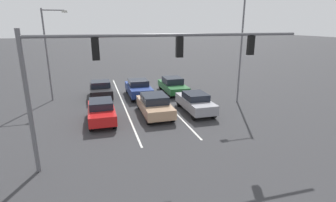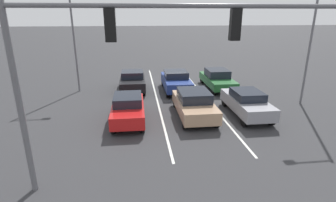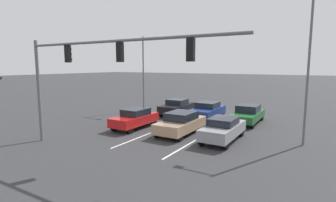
# 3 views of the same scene
# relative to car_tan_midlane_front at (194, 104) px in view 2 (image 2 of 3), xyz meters

# --- Properties ---
(ground_plane) EXTENTS (240.00, 240.00, 0.00)m
(ground_plane) POSITION_rel_car_tan_midlane_front_xyz_m (0.15, -7.50, -0.78)
(ground_plane) COLOR #333335
(lane_stripe_left_divider) EXTENTS (0.12, 18.54, 0.01)m
(lane_stripe_left_divider) POSITION_rel_car_tan_midlane_front_xyz_m (-1.60, -4.23, -0.77)
(lane_stripe_left_divider) COLOR silver
(lane_stripe_left_divider) RESTS_ON ground_plane
(lane_stripe_center_divider) EXTENTS (0.12, 18.54, 0.01)m
(lane_stripe_center_divider) POSITION_rel_car_tan_midlane_front_xyz_m (1.90, -4.23, -0.77)
(lane_stripe_center_divider) COLOR silver
(lane_stripe_center_divider) RESTS_ON ground_plane
(car_tan_midlane_front) EXTENTS (1.94, 4.52, 1.53)m
(car_tan_midlane_front) POSITION_rel_car_tan_midlane_front_xyz_m (0.00, 0.00, 0.00)
(car_tan_midlane_front) COLOR tan
(car_tan_midlane_front) RESTS_ON ground_plane
(car_gray_leftlane_front) EXTENTS (1.75, 4.45, 1.49)m
(car_gray_leftlane_front) POSITION_rel_car_tan_midlane_front_xyz_m (-3.12, 0.15, 0.00)
(car_gray_leftlane_front) COLOR gray
(car_gray_leftlane_front) RESTS_ON ground_plane
(car_red_rightlane_front) EXTENTS (1.73, 4.13, 1.48)m
(car_red_rightlane_front) POSITION_rel_car_tan_midlane_front_xyz_m (3.80, 0.32, -0.01)
(car_red_rightlane_front) COLOR red
(car_red_rightlane_front) RESTS_ON ground_plane
(car_navy_midlane_second) EXTENTS (1.94, 4.44, 1.56)m
(car_navy_midlane_second) POSITION_rel_car_tan_midlane_front_xyz_m (0.24, -5.45, 0.03)
(car_navy_midlane_second) COLOR navy
(car_navy_midlane_second) RESTS_ON ground_plane
(car_black_rightlane_second) EXTENTS (1.88, 4.20, 1.53)m
(car_black_rightlane_second) POSITION_rel_car_tan_midlane_front_xyz_m (3.59, -5.98, 0.00)
(car_black_rightlane_second) COLOR black
(car_black_rightlane_second) RESTS_ON ground_plane
(car_darkgreen_leftlane_second) EXTENTS (1.88, 4.68, 1.51)m
(car_darkgreen_leftlane_second) POSITION_rel_car_tan_midlane_front_xyz_m (-3.19, -5.86, -0.01)
(car_darkgreen_leftlane_second) COLOR #1E5928
(car_darkgreen_leftlane_second) RESTS_ON ground_plane
(traffic_signal_gantry) EXTENTS (13.05, 0.37, 6.28)m
(traffic_signal_gantry) POSITION_rel_car_tan_midlane_front_xyz_m (2.39, 6.03, 4.07)
(traffic_signal_gantry) COLOR slate
(traffic_signal_gantry) RESTS_ON ground_plane
(street_lamp_right_shoulder) EXTENTS (2.03, 0.24, 7.68)m
(street_lamp_right_shoulder) POSITION_rel_car_tan_midlane_front_xyz_m (7.52, -6.29, 3.69)
(street_lamp_right_shoulder) COLOR slate
(street_lamp_right_shoulder) RESTS_ON ground_plane
(street_lamp_left_shoulder) EXTENTS (2.10, 0.24, 9.13)m
(street_lamp_left_shoulder) POSITION_rel_car_tan_midlane_front_xyz_m (-7.40, -1.36, 4.44)
(street_lamp_left_shoulder) COLOR slate
(street_lamp_left_shoulder) RESTS_ON ground_plane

